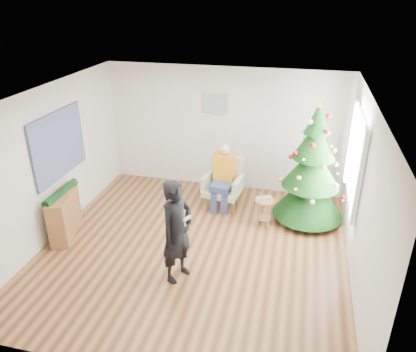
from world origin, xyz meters
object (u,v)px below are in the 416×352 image
(standing_man, at_px, (177,232))
(console, at_px, (64,214))
(stool, at_px, (264,212))
(christmas_tree, at_px, (312,169))
(armchair, at_px, (224,189))

(standing_man, bearing_deg, console, 97.12)
(stool, bearing_deg, christmas_tree, 26.85)
(console, bearing_deg, christmas_tree, 3.41)
(christmas_tree, xyz_separation_m, stool, (-0.77, -0.39, -0.78))
(stool, height_order, console, console)
(christmas_tree, height_order, standing_man, christmas_tree)
(armchair, bearing_deg, console, -138.53)
(christmas_tree, bearing_deg, armchair, 173.42)
(stool, relative_size, console, 0.54)
(stool, relative_size, armchair, 0.54)
(christmas_tree, distance_m, standing_man, 2.86)
(christmas_tree, height_order, stool, christmas_tree)
(console, bearing_deg, standing_man, -32.49)
(standing_man, distance_m, console, 2.41)
(christmas_tree, xyz_separation_m, armchair, (-1.64, 0.19, -0.69))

